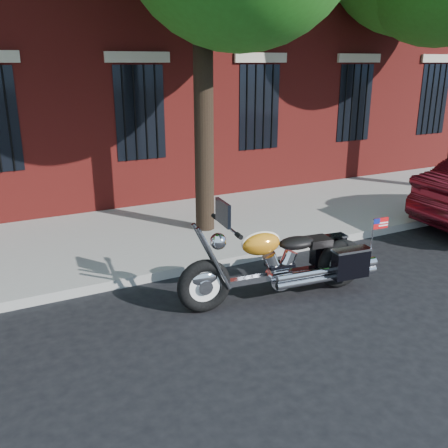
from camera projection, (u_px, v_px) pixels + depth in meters
ground at (261, 300)px, 7.15m from camera, size 120.00×120.00×0.00m
curb at (217, 263)px, 8.29m from camera, size 40.00×0.16×0.15m
sidewalk at (175, 230)px, 9.88m from camera, size 40.00×3.60×0.15m
motorcycle at (286, 264)px, 7.08m from camera, size 3.00×1.05×1.54m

